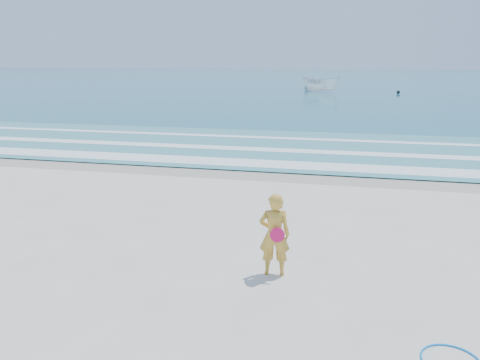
# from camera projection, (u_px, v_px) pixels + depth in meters

# --- Properties ---
(ground) EXTENTS (400.00, 400.00, 0.00)m
(ground) POSITION_uv_depth(u_px,v_px,m) (162.00, 286.00, 8.41)
(ground) COLOR silver
(ground) RESTS_ON ground
(wet_sand) EXTENTS (400.00, 2.40, 0.00)m
(wet_sand) POSITION_uv_depth(u_px,v_px,m) (257.00, 172.00, 16.91)
(wet_sand) COLOR #B2A893
(wet_sand) RESTS_ON ground
(ocean) EXTENTS (400.00, 190.00, 0.04)m
(ocean) POSITION_uv_depth(u_px,v_px,m) (336.00, 77.00, 107.49)
(ocean) COLOR #19727F
(ocean) RESTS_ON ground
(shallow) EXTENTS (400.00, 10.00, 0.01)m
(shallow) POSITION_uv_depth(u_px,v_px,m) (277.00, 147.00, 21.61)
(shallow) COLOR #59B7AD
(shallow) RESTS_ON ocean
(foam_near) EXTENTS (400.00, 1.40, 0.01)m
(foam_near) POSITION_uv_depth(u_px,v_px,m) (263.00, 163.00, 18.12)
(foam_near) COLOR white
(foam_near) RESTS_ON shallow
(foam_mid) EXTENTS (400.00, 0.90, 0.01)m
(foam_mid) POSITION_uv_depth(u_px,v_px,m) (275.00, 150.00, 20.86)
(foam_mid) COLOR white
(foam_mid) RESTS_ON shallow
(foam_far) EXTENTS (400.00, 0.60, 0.01)m
(foam_far) POSITION_uv_depth(u_px,v_px,m) (285.00, 138.00, 23.97)
(foam_far) COLOR white
(foam_far) RESTS_ON shallow
(boat) EXTENTS (5.51, 3.77, 1.99)m
(boat) POSITION_uv_depth(u_px,v_px,m) (321.00, 84.00, 58.66)
(boat) COLOR white
(boat) RESTS_ON ocean
(buoy) EXTENTS (0.41, 0.41, 0.41)m
(buoy) POSITION_uv_depth(u_px,v_px,m) (398.00, 92.00, 55.35)
(buoy) COLOR black
(buoy) RESTS_ON ocean
(woman) EXTENTS (0.63, 0.46, 1.59)m
(woman) POSITION_uv_depth(u_px,v_px,m) (274.00, 235.00, 8.69)
(woman) COLOR gold
(woman) RESTS_ON ground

